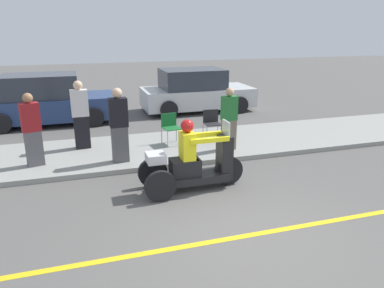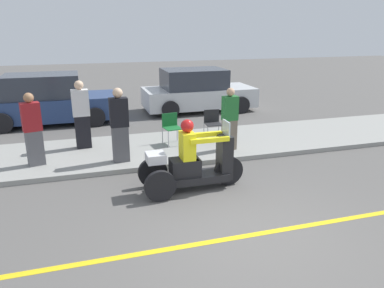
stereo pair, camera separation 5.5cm
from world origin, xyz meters
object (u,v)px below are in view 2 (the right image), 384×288
Objects in this scene: parked_car_lot_left at (48,101)px; spectator_near_curb at (82,116)px; spectator_end_of_line at (120,127)px; folding_chair_set_back at (213,121)px; folding_chair_curbside at (171,125)px; spectator_with_child at (230,120)px; motorcycle_trike at (192,165)px; parked_car_lot_center at (197,91)px; spectator_by_tree at (33,131)px.

spectator_near_curb is at bearing -73.47° from parked_car_lot_left.
folding_chair_set_back is (2.71, 1.12, -0.34)m from spectator_end_of_line.
spectator_near_curb is at bearing 172.40° from folding_chair_curbside.
spectator_near_curb is 3.83m from spectator_with_child.
motorcycle_trike is at bearing -95.17° from folding_chair_curbside.
motorcycle_trike is at bearing -130.06° from spectator_with_child.
parked_car_lot_left is at bearing 131.35° from folding_chair_curbside.
spectator_near_curb reaches higher than folding_chair_curbside.
parked_car_lot_center is (3.58, 5.29, -0.21)m from spectator_end_of_line.
spectator_with_child is 0.38× the size of parked_car_lot_center.
spectator_by_tree is 4.53m from parked_car_lot_left.
motorcycle_trike is at bearing -117.03° from folding_chair_set_back.
spectator_with_child is 1.64m from folding_chair_curbside.
folding_chair_curbside is at bearing 84.83° from motorcycle_trike.
spectator_end_of_line reaches higher than spectator_with_child.
parked_car_lot_center reaches higher than motorcycle_trike.
spectator_end_of_line is 1.09× the size of spectator_with_child.
spectator_by_tree reaches higher than motorcycle_trike.
spectator_near_curb is at bearing 176.52° from folding_chair_set_back.
spectator_end_of_line is at bearing -124.06° from parked_car_lot_center.
spectator_by_tree is 2.05× the size of folding_chair_curbside.
parked_car_lot_center is 0.99× the size of parked_car_lot_left.
folding_chair_set_back is 0.19× the size of parked_car_lot_left.
spectator_end_of_line is at bearing -145.39° from folding_chair_curbside.
folding_chair_set_back is at bearing 9.91° from spectator_by_tree.
motorcycle_trike is 2.63× the size of folding_chair_set_back.
spectator_near_curb is 3.66m from parked_car_lot_left.
spectator_near_curb is 1.01× the size of spectator_end_of_line.
spectator_end_of_line reaches higher than parked_car_lot_center.
parked_car_lot_left reaches higher than folding_chair_curbside.
spectator_near_curb is at bearing -138.07° from parked_car_lot_center.
parked_car_lot_left is (-3.10, 6.61, 0.25)m from motorcycle_trike.
folding_chair_curbside is at bearing -116.11° from parked_car_lot_center.
motorcycle_trike is 1.23× the size of spectator_end_of_line.
spectator_with_child is 1.96× the size of folding_chair_curbside.
spectator_with_child is at bearing -45.53° from parked_car_lot_left.
spectator_with_child is 5.26m from parked_car_lot_center.
spectator_end_of_line reaches higher than spectator_by_tree.
spectator_by_tree is at bearing -168.14° from folding_chair_curbside.
spectator_near_curb is 2.16× the size of folding_chair_set_back.
spectator_by_tree is (-1.09, -1.02, -0.04)m from spectator_near_curb.
spectator_by_tree is 0.39× the size of parked_car_lot_center.
folding_chair_set_back is (-0.09, 1.03, -0.27)m from spectator_with_child.
spectator_by_tree is 4.70m from folding_chair_set_back.
folding_chair_curbside is 1.00× the size of folding_chair_set_back.
folding_chair_set_back is at bearing 94.81° from spectator_with_child.
spectator_by_tree is at bearing 146.46° from motorcycle_trike.
spectator_by_tree is 2.05× the size of folding_chair_set_back.
parked_car_lot_center is (2.34, 7.06, 0.23)m from motorcycle_trike.
spectator_end_of_line is 6.39m from parked_car_lot_center.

